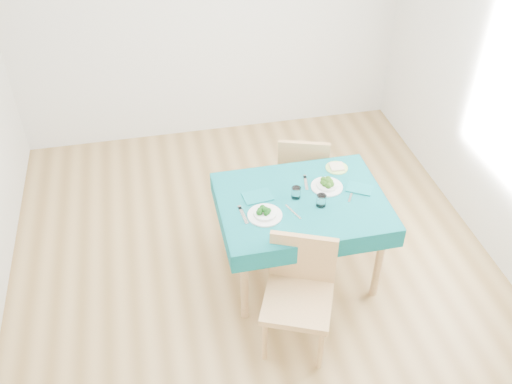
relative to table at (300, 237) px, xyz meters
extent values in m
cube|color=olive|center=(-0.34, 0.06, -0.39)|extent=(4.00, 4.50, 0.02)
cube|color=silver|center=(-0.34, 2.31, 0.97)|extent=(4.00, 0.02, 2.70)
cube|color=#08595F|center=(0.00, 0.00, 0.00)|extent=(1.25, 0.95, 0.76)
cube|color=tan|center=(-0.21, -0.67, 0.21)|extent=(0.63, 0.65, 1.17)
cube|color=tan|center=(0.25, 0.80, 0.16)|extent=(0.56, 0.59, 1.08)
cube|color=silver|center=(-0.47, -0.08, 0.38)|extent=(0.04, 0.19, 0.00)
cube|color=silver|center=(-0.10, -0.12, 0.38)|extent=(0.08, 0.18, 0.00)
cube|color=silver|center=(0.08, 0.19, 0.38)|extent=(0.06, 0.18, 0.00)
cube|color=silver|center=(0.39, 0.00, 0.38)|extent=(0.13, 0.21, 0.00)
cube|color=#0C6469|center=(-0.32, 0.10, 0.39)|extent=(0.23, 0.17, 0.01)
cube|color=#0C6469|center=(0.47, 0.03, 0.38)|extent=(0.23, 0.21, 0.01)
cylinder|color=white|center=(-0.04, 0.04, 0.42)|extent=(0.07, 0.07, 0.09)
cylinder|color=white|center=(0.12, -0.09, 0.43)|extent=(0.07, 0.07, 0.09)
cylinder|color=#ACD869|center=(0.38, 0.33, 0.38)|extent=(0.18, 0.18, 0.01)
cube|color=beige|center=(0.38, 0.33, 0.40)|extent=(0.12, 0.12, 0.02)
camera|label=1|loc=(-1.03, -3.14, 3.10)|focal=40.00mm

